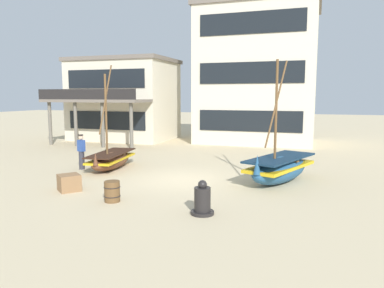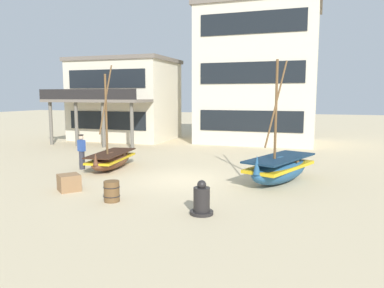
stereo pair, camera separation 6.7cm
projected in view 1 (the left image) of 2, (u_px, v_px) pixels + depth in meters
ground_plane at (184, 180)px, 15.59m from camera, size 120.00×120.00×0.00m
fishing_boat_near_left at (280, 168)px, 15.05m from camera, size 2.68×4.15×4.92m
fishing_boat_centre_large at (111, 159)px, 17.87m from camera, size 1.71×3.64×4.98m
fisherman_by_hull at (81, 152)px, 17.70m from camera, size 0.41×0.32×1.68m
capstan_winch at (202, 201)px, 11.01m from camera, size 0.71×0.71×1.04m
wooden_barrel at (112, 191)px, 12.33m from camera, size 0.56×0.56×0.70m
cargo_crate at (69, 183)px, 13.74m from camera, size 1.04×1.04×0.61m
harbor_building_main at (257, 75)px, 27.82m from camera, size 8.79×6.44×10.11m
harbor_building_annex at (124, 99)px, 29.90m from camera, size 7.91×8.41×6.44m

